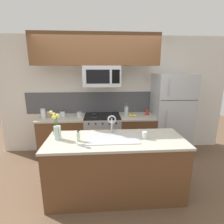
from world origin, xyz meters
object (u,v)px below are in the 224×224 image
storage_jar_medium (49,115)px  sink_faucet (112,122)px  refrigerator (170,115)px  french_press (126,111)px  storage_jar_squat (79,114)px  coffee_tin (147,112)px  drinking_glass (145,135)px  flower_vase (57,130)px  microwave (102,76)px  dish_soap_bottle (78,136)px  storage_jar_short (63,114)px  stove_range (103,136)px  banana_bunch (133,115)px  storage_jar_tall (43,113)px

storage_jar_medium → sink_faucet: 1.62m
refrigerator → french_press: refrigerator is taller
storage_jar_squat → coffee_tin: coffee_tin is taller
drinking_glass → flower_vase: 1.27m
microwave → dish_soap_bottle: 1.53m
refrigerator → coffee_tin: size_ratio=16.39×
storage_jar_medium → storage_jar_short: size_ratio=0.92×
storage_jar_medium → stove_range: bearing=0.9°
refrigerator → storage_jar_short: bearing=179.7°
refrigerator → french_press: size_ratio=6.75×
sink_faucet → drinking_glass: bearing=-26.2°
banana_bunch → french_press: 0.19m
french_press → dish_soap_bottle: bearing=-123.3°
refrigerator → dish_soap_bottle: size_ratio=10.93×
microwave → french_press: (0.53, 0.08, -0.75)m
dish_soap_bottle → flower_vase: flower_vase is taller
stove_range → coffee_tin: 1.11m
stove_range → storage_jar_short: bearing=177.7°
storage_jar_short → drinking_glass: 1.95m
storage_jar_tall → drinking_glass: (1.83, -1.25, -0.04)m
storage_jar_short → dish_soap_bottle: bearing=-69.9°
drinking_glass → flower_vase: bearing=177.1°
stove_range → storage_jar_squat: size_ratio=9.05×
coffee_tin → sink_faucet: (-0.85, -1.09, 0.14)m
banana_bunch → sink_faucet: 1.12m
storage_jar_medium → sink_faucet: bearing=-39.5°
storage_jar_medium → coffee_tin: 2.10m
storage_jar_medium → storage_jar_short: bearing=10.8°
storage_jar_medium → dish_soap_bottle: (0.75, -1.27, 0.01)m
french_press → flower_vase: (-1.20, -1.27, 0.04)m
storage_jar_medium → banana_bunch: 1.76m
storage_jar_tall → sink_faucet: size_ratio=0.63×
storage_jar_short → flower_vase: flower_vase is taller
sink_faucet → storage_jar_short: bearing=132.3°
storage_jar_tall → banana_bunch: bearing=-1.2°
stove_range → storage_jar_tall: size_ratio=4.81×
banana_bunch → flower_vase: size_ratio=0.44×
drinking_glass → storage_jar_squat: bearing=130.2°
storage_jar_medium → dish_soap_bottle: bearing=-59.5°
storage_jar_short → storage_jar_tall: bearing=-171.8°
storage_jar_short → sink_faucet: 1.46m
storage_jar_medium → flower_vase: (0.44, -1.19, 0.08)m
microwave → storage_jar_squat: bearing=175.0°
coffee_tin → flower_vase: (-1.66, -1.26, 0.08)m
refrigerator → storage_jar_short: (-2.36, 0.01, 0.07)m
storage_jar_tall → sink_faucet: (1.36, -1.02, 0.10)m
microwave → storage_jar_medium: 1.36m
storage_jar_medium → coffee_tin: size_ratio=1.12×
storage_jar_medium → coffee_tin: bearing=1.8°
storage_jar_short → dish_soap_bottle: dish_soap_bottle is taller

